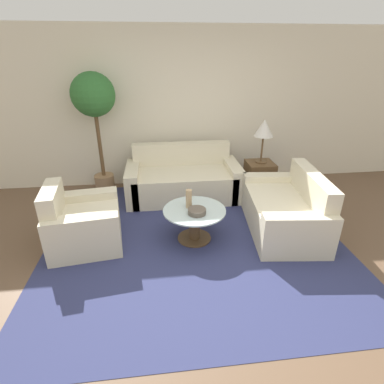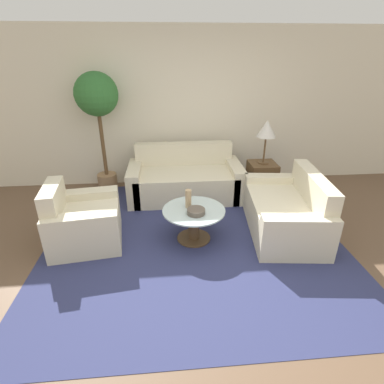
{
  "view_description": "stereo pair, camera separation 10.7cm",
  "coord_description": "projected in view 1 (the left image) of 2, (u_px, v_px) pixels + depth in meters",
  "views": [
    {
      "loc": [
        -0.49,
        -2.56,
        2.19
      ],
      "look_at": [
        -0.07,
        0.92,
        0.55
      ],
      "focal_mm": 28.0,
      "sensor_mm": 36.0,
      "label": 1
    },
    {
      "loc": [
        -0.38,
        -2.57,
        2.19
      ],
      "look_at": [
        -0.07,
        0.92,
        0.55
      ],
      "focal_mm": 28.0,
      "sensor_mm": 36.0,
      "label": 2
    }
  ],
  "objects": [
    {
      "name": "table_lamp",
      "position": [
        264.0,
        129.0,
        4.67
      ],
      "size": [
        0.3,
        0.3,
        0.7
      ],
      "color": "brown",
      "rests_on": "side_table"
    },
    {
      "name": "bowl",
      "position": [
        197.0,
        211.0,
        3.59
      ],
      "size": [
        0.22,
        0.22,
        0.06
      ],
      "color": "brown",
      "rests_on": "coffee_table"
    },
    {
      "name": "sofa_main",
      "position": [
        183.0,
        180.0,
        4.95
      ],
      "size": [
        1.82,
        0.89,
        0.82
      ],
      "color": "beige",
      "rests_on": "ground_plane"
    },
    {
      "name": "potted_plant",
      "position": [
        94.0,
        105.0,
        4.55
      ],
      "size": [
        0.66,
        0.66,
        1.94
      ],
      "color": "#93704C",
      "rests_on": "ground_plane"
    },
    {
      "name": "loveseat",
      "position": [
        288.0,
        211.0,
        3.98
      ],
      "size": [
        1.0,
        1.51,
        0.81
      ],
      "rotation": [
        0.0,
        0.0,
        -1.68
      ],
      "color": "beige",
      "rests_on": "ground_plane"
    },
    {
      "name": "coffee_table",
      "position": [
        194.0,
        220.0,
        3.76
      ],
      "size": [
        0.78,
        0.78,
        0.43
      ],
      "color": "brown",
      "rests_on": "ground_plane"
    },
    {
      "name": "wall_back",
      "position": [
        184.0,
        110.0,
        5.11
      ],
      "size": [
        10.0,
        0.06,
        2.6
      ],
      "color": "beige",
      "rests_on": "ground_plane"
    },
    {
      "name": "vase",
      "position": [
        189.0,
        199.0,
        3.7
      ],
      "size": [
        0.08,
        0.08,
        0.24
      ],
      "color": "tan",
      "rests_on": "coffee_table"
    },
    {
      "name": "rug",
      "position": [
        194.0,
        238.0,
        3.87
      ],
      "size": [
        3.69,
        3.51,
        0.01
      ],
      "color": "navy",
      "rests_on": "ground_plane"
    },
    {
      "name": "side_table",
      "position": [
        259.0,
        178.0,
        5.01
      ],
      "size": [
        0.44,
        0.44,
        0.55
      ],
      "color": "brown",
      "rests_on": "ground_plane"
    },
    {
      "name": "armchair",
      "position": [
        80.0,
        224.0,
        3.67
      ],
      "size": [
        0.93,
        0.97,
        0.79
      ],
      "rotation": [
        0.0,
        0.0,
        1.7
      ],
      "color": "beige",
      "rests_on": "ground_plane"
    },
    {
      "name": "ground_plane",
      "position": [
        208.0,
        272.0,
        3.28
      ],
      "size": [
        14.0,
        14.0,
        0.0
      ],
      "primitive_type": "plane",
      "color": "brown"
    }
  ]
}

